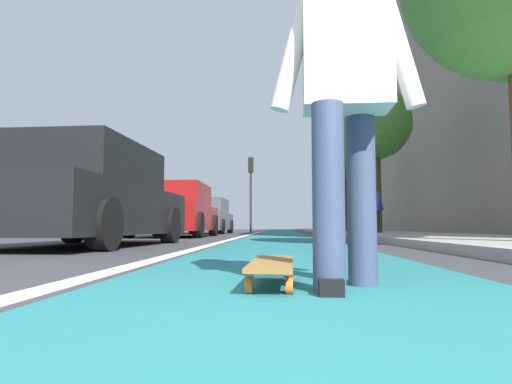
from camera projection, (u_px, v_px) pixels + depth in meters
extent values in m
plane|color=#38383D|center=(282.00, 239.00, 10.54)|extent=(80.00, 80.00, 0.00)
cube|color=#237075|center=(280.00, 232.00, 24.48)|extent=(56.00, 2.01, 0.00)
cube|color=silver|center=(255.00, 233.00, 20.55)|extent=(52.00, 0.16, 0.01)
cube|color=#9E9B93|center=(359.00, 232.00, 18.35)|extent=(52.00, 3.20, 0.11)
cube|color=gray|center=(403.00, 105.00, 22.69)|extent=(40.00, 1.20, 13.05)
cylinder|color=orange|center=(260.00, 271.00, 2.45)|extent=(0.07, 0.03, 0.07)
cylinder|color=orange|center=(290.00, 271.00, 2.44)|extent=(0.07, 0.03, 0.07)
cylinder|color=orange|center=(249.00, 285.00, 1.86)|extent=(0.07, 0.03, 0.07)
cylinder|color=orange|center=(289.00, 286.00, 1.84)|extent=(0.07, 0.03, 0.07)
cube|color=silver|center=(275.00, 263.00, 2.45)|extent=(0.06, 0.12, 0.02)
cube|color=silver|center=(269.00, 274.00, 1.85)|extent=(0.06, 0.12, 0.02)
cube|color=olive|center=(272.00, 263.00, 2.15)|extent=(0.85, 0.23, 0.02)
cylinder|color=#384260|center=(328.00, 197.00, 1.90)|extent=(0.14, 0.14, 0.82)
cylinder|color=#384260|center=(362.00, 200.00, 2.14)|extent=(0.14, 0.14, 0.82)
cube|color=black|center=(330.00, 285.00, 1.87)|extent=(0.26, 0.11, 0.07)
cube|color=silver|center=(346.00, 47.00, 2.07)|extent=(0.25, 0.41, 0.60)
cylinder|color=silver|center=(295.00, 49.00, 2.09)|extent=(0.10, 0.24, 0.60)
cylinder|color=silver|center=(398.00, 46.00, 2.05)|extent=(0.10, 0.24, 0.60)
cube|color=black|center=(86.00, 210.00, 6.48)|extent=(4.30, 2.07, 0.70)
cube|color=black|center=(82.00, 165.00, 6.39)|extent=(2.40, 1.82, 0.60)
cube|color=#4C606B|center=(115.00, 175.00, 7.54)|extent=(0.12, 1.64, 0.51)
cylinder|color=black|center=(73.00, 225.00, 7.85)|extent=(0.63, 0.25, 0.62)
cylinder|color=black|center=(170.00, 225.00, 7.68)|extent=(0.63, 0.25, 0.62)
cylinder|color=black|center=(104.00, 224.00, 5.08)|extent=(0.63, 0.25, 0.62)
cube|color=maroon|center=(176.00, 218.00, 12.55)|extent=(4.20, 1.90, 0.70)
cube|color=maroon|center=(175.00, 195.00, 12.45)|extent=(2.31, 1.74, 0.60)
cube|color=#4C606B|center=(183.00, 197.00, 13.60)|extent=(0.05, 1.66, 0.51)
cylinder|color=black|center=(157.00, 225.00, 13.87)|extent=(0.65, 0.22, 0.65)
cylinder|color=black|center=(213.00, 225.00, 13.78)|extent=(0.65, 0.22, 0.65)
cylinder|color=black|center=(129.00, 225.00, 11.28)|extent=(0.65, 0.22, 0.65)
cylinder|color=black|center=(198.00, 225.00, 11.19)|extent=(0.65, 0.22, 0.65)
cube|color=#4C5156|center=(206.00, 221.00, 18.60)|extent=(4.55, 1.91, 0.70)
cube|color=#4C5156|center=(205.00, 206.00, 18.50)|extent=(2.51, 1.73, 0.60)
cube|color=#4C606B|center=(210.00, 207.00, 19.74)|extent=(0.06, 1.62, 0.51)
cylinder|color=black|center=(192.00, 227.00, 20.03)|extent=(0.60, 0.23, 0.60)
cylinder|color=black|center=(230.00, 227.00, 19.92)|extent=(0.60, 0.23, 0.60)
cylinder|color=black|center=(177.00, 226.00, 17.24)|extent=(0.60, 0.23, 0.60)
cylinder|color=black|center=(221.00, 226.00, 17.13)|extent=(0.60, 0.23, 0.60)
cylinder|color=#2D2D2D|center=(251.00, 202.00, 23.60)|extent=(0.12, 0.12, 3.21)
cube|color=black|center=(251.00, 165.00, 23.75)|extent=(0.24, 0.28, 0.80)
sphere|color=red|center=(251.00, 160.00, 23.90)|extent=(0.16, 0.16, 0.16)
sphere|color=#392907|center=(251.00, 165.00, 23.88)|extent=(0.16, 0.16, 0.16)
sphere|color=black|center=(251.00, 170.00, 23.86)|extent=(0.16, 0.16, 0.16)
cylinder|color=brown|center=(376.00, 192.00, 13.37)|extent=(0.31, 0.31, 2.67)
sphere|color=#4C8C38|center=(375.00, 123.00, 13.54)|extent=(2.23, 2.23, 2.23)
cylinder|color=brown|center=(344.00, 204.00, 19.87)|extent=(0.26, 0.26, 2.66)
sphere|color=#4C8C38|center=(343.00, 159.00, 20.03)|extent=(2.07, 2.07, 2.07)
cylinder|color=#384260|center=(375.00, 224.00, 13.02)|extent=(0.13, 0.13, 0.76)
cylinder|color=#384260|center=(371.00, 223.00, 12.79)|extent=(0.13, 0.13, 0.76)
cube|color=black|center=(376.00, 235.00, 12.99)|extent=(0.24, 0.09, 0.06)
cube|color=#2D4C99|center=(373.00, 201.00, 12.97)|extent=(0.22, 0.37, 0.56)
cylinder|color=#2D4C99|center=(380.00, 201.00, 12.96)|extent=(0.08, 0.22, 0.56)
cylinder|color=#2D4C99|center=(365.00, 201.00, 12.98)|extent=(0.08, 0.22, 0.56)
sphere|color=#936B4C|center=(372.00, 188.00, 13.00)|extent=(0.20, 0.20, 0.20)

